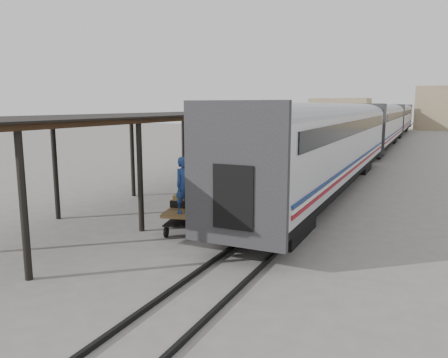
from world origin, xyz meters
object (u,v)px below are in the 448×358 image
at_px(baggage_cart, 187,213).
at_px(pedestrian, 257,156).
at_px(porter, 184,185).
at_px(luggage_tug, 296,157).

xyz_separation_m(baggage_cart, pedestrian, (-3.22, 15.52, 0.29)).
bearing_deg(porter, baggage_cart, 41.56).
xyz_separation_m(luggage_tug, pedestrian, (-1.71, -3.88, 0.40)).
height_order(baggage_cart, pedestrian, pedestrian).
height_order(baggage_cart, porter, porter).
height_order(porter, pedestrian, porter).
height_order(luggage_tug, porter, porter).
distance_m(baggage_cart, porter, 1.37).
bearing_deg(pedestrian, porter, 117.52).
relative_size(luggage_tug, pedestrian, 0.82).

